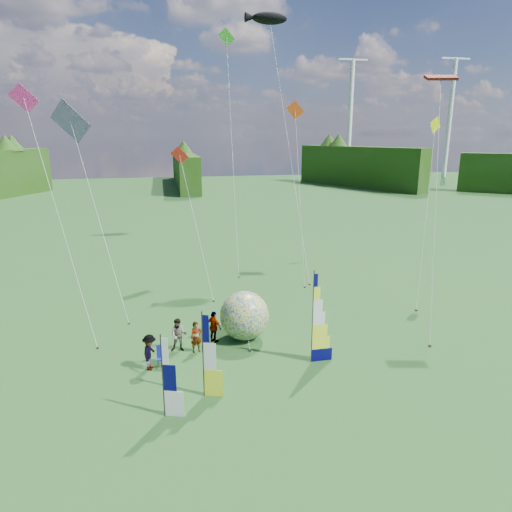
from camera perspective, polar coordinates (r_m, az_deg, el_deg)
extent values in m
plane|color=#3D7E33|center=(21.43, 5.02, -17.02)|extent=(220.00, 220.00, 0.00)
sphere|color=navy|center=(26.05, -1.46, -7.46)|extent=(3.02, 3.02, 2.79)
imported|color=#66594C|center=(24.93, -7.48, -10.01)|extent=(0.71, 0.56, 1.72)
imported|color=#66594C|center=(25.17, -9.64, -9.70)|extent=(0.95, 0.57, 1.84)
imported|color=#66594C|center=(23.60, -13.14, -11.64)|extent=(0.74, 1.26, 1.84)
imported|color=#66594C|center=(25.88, -5.28, -8.83)|extent=(1.01, 1.11, 1.83)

